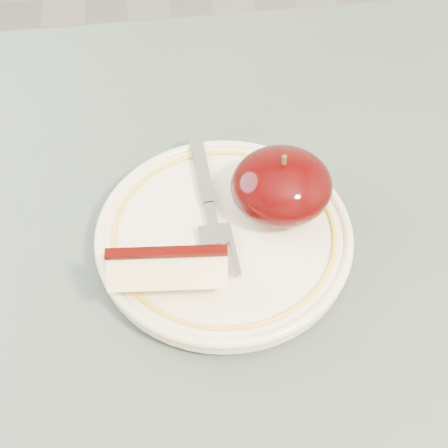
{
  "coord_description": "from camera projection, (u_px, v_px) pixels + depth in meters",
  "views": [
    {
      "loc": [
        -0.07,
        -0.2,
        1.18
      ],
      "look_at": [
        -0.03,
        0.11,
        0.78
      ],
      "focal_mm": 50.0,
      "sensor_mm": 36.0,
      "label": 1
    }
  ],
  "objects": [
    {
      "name": "plate",
      "position": [
        224.0,
        234.0,
        0.52
      ],
      "size": [
        0.21,
        0.21,
        0.02
      ],
      "color": "beige",
      "rests_on": "table"
    },
    {
      "name": "table",
      "position": [
        273.0,
        406.0,
        0.53
      ],
      "size": [
        0.9,
        0.9,
        0.75
      ],
      "color": "brown",
      "rests_on": "ground"
    },
    {
      "name": "apple_half",
      "position": [
        281.0,
        186.0,
        0.51
      ],
      "size": [
        0.08,
        0.08,
        0.06
      ],
      "color": "black",
      "rests_on": "plate"
    },
    {
      "name": "apple_wedge",
      "position": [
        168.0,
        268.0,
        0.47
      ],
      "size": [
        0.09,
        0.05,
        0.04
      ],
      "rotation": [
        0.0,
        0.0,
        -0.09
      ],
      "color": "beige",
      "rests_on": "plate"
    },
    {
      "name": "fork",
      "position": [
        209.0,
        205.0,
        0.53
      ],
      "size": [
        0.03,
        0.16,
        0.0
      ],
      "rotation": [
        0.0,
        0.0,
        1.61
      ],
      "color": "#909398",
      "rests_on": "plate"
    }
  ]
}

